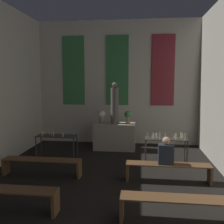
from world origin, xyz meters
TOP-DOWN VIEW (x-y plane):
  - wall_back at (0.00, 10.94)m, footprint 6.33×0.16m
  - altar at (0.00, 9.96)m, footprint 1.45×0.66m
  - statue at (0.00, 9.96)m, footprint 0.27×0.27m
  - flower_vase_left at (-0.47, 9.96)m, footprint 0.25×0.25m
  - flower_vase_right at (0.47, 9.96)m, footprint 0.25×0.25m
  - candle_rack_left at (-1.67, 8.60)m, footprint 1.23×0.46m
  - candle_rack_right at (1.66, 8.60)m, footprint 1.23×0.46m
  - pew_third_left at (-1.59, 5.48)m, footprint 2.02×0.36m
  - pew_third_right at (1.59, 5.48)m, footprint 2.02×0.36m
  - pew_back_left at (-1.59, 7.24)m, footprint 2.02×0.36m
  - pew_back_right at (1.59, 7.24)m, footprint 2.02×0.36m
  - person_seated at (1.52, 7.24)m, footprint 0.36×0.24m

SIDE VIEW (x-z plane):
  - pew_third_left at x=-1.59m, z-range 0.10..0.55m
  - pew_third_right at x=1.59m, z-range 0.10..0.55m
  - pew_back_left at x=-1.59m, z-range 0.10..0.55m
  - pew_back_right at x=1.59m, z-range 0.10..0.55m
  - altar at x=0.00m, z-range 0.00..0.94m
  - candle_rack_left at x=-1.67m, z-range 0.18..1.14m
  - candle_rack_right at x=1.66m, z-range 0.19..1.13m
  - person_seated at x=1.52m, z-range 0.40..1.06m
  - flower_vase_left at x=-0.47m, z-range 0.99..1.44m
  - flower_vase_right at x=0.47m, z-range 0.99..1.44m
  - statue at x=0.00m, z-range 0.89..2.33m
  - wall_back at x=0.00m, z-range 0.03..4.71m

